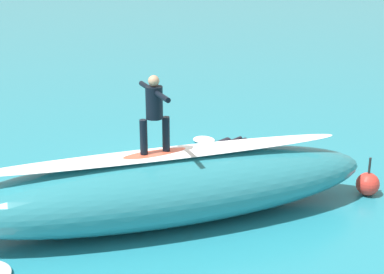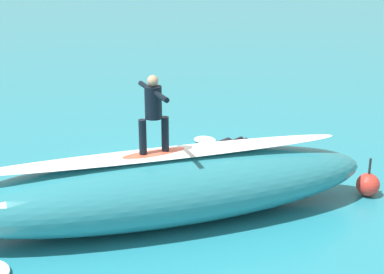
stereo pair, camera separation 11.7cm
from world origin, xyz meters
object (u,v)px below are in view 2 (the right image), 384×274
at_px(surfboard_paddling, 219,153).
at_px(surfer_paddling, 222,146).
at_px(surfer_riding, 153,108).
at_px(surfboard_riding, 154,154).
at_px(buoy_marker, 368,185).

relative_size(surfboard_paddling, surfer_paddling, 1.68).
distance_m(surfboard_paddling, surfer_paddling, 0.22).
bearing_deg(surfer_riding, surfboard_riding, -110.00).
relative_size(surfboard_riding, surfer_paddling, 1.32).
height_order(surfboard_paddling, buoy_marker, buoy_marker).
xyz_separation_m(surfer_riding, buoy_marker, (-4.85, -0.98, -2.18)).
xyz_separation_m(surfboard_paddling, buoy_marker, (-3.10, 2.88, 0.23)).
relative_size(surfboard_riding, buoy_marker, 2.04).
height_order(surfer_riding, buoy_marker, surfer_riding).
relative_size(surfer_paddling, buoy_marker, 1.55).
height_order(surfer_riding, surfboard_paddling, surfer_riding).
bearing_deg(surfboard_paddling, surfboard_riding, 20.33).
xyz_separation_m(surfboard_riding, buoy_marker, (-4.85, -0.98, -1.22)).
height_order(surfboard_paddling, surfer_paddling, surfer_paddling).
bearing_deg(buoy_marker, surfboard_paddling, -42.92).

